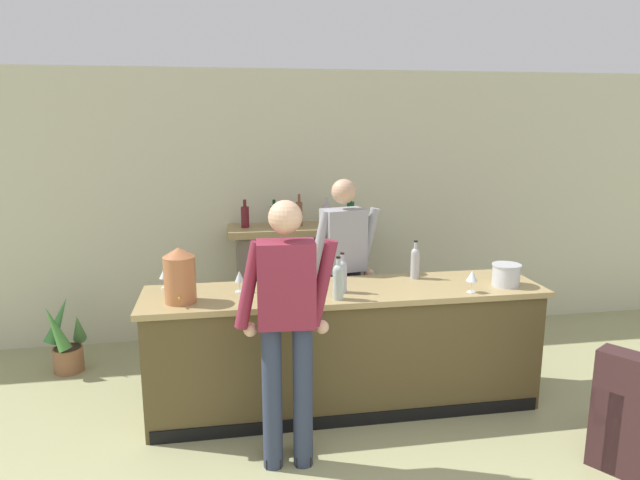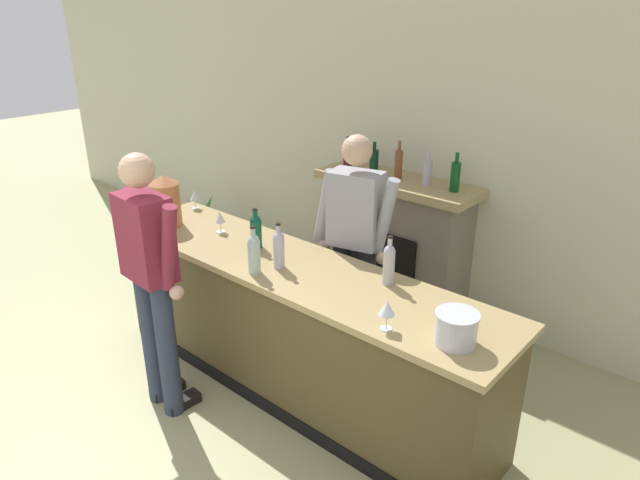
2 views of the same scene
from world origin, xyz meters
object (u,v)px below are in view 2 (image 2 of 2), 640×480
object	(u,v)px
wine_bottle_chardonnay_pale	(256,230)
wine_glass_front_right	(220,218)
wine_glass_front_left	(387,309)
wine_bottle_merlot_tall	(254,252)
potted_plant_corner	(204,230)
ice_bucket_steel	(456,328)
fireplace_stone	(395,243)
person_customer	(151,276)
wine_bottle_cabernet_heavy	(389,263)
copper_dispenser	(165,200)
wine_bottle_burgundy_dark	(279,248)
wine_glass_by_dispenser	(195,196)
person_bartender	(354,244)

from	to	relation	value
wine_bottle_chardonnay_pale	wine_glass_front_right	world-z (taller)	wine_bottle_chardonnay_pale
wine_glass_front_left	wine_bottle_merlot_tall	bearing A→B (deg)	179.62
potted_plant_corner	ice_bucket_steel	distance (m)	3.89
fireplace_stone	wine_bottle_chardonnay_pale	bearing A→B (deg)	-99.70
fireplace_stone	person_customer	distance (m)	2.25
wine_bottle_cabernet_heavy	wine_glass_front_left	distance (m)	0.53
fireplace_stone	copper_dispenser	bearing A→B (deg)	-124.24
wine_bottle_chardonnay_pale	wine_glass_front_left	size ratio (longest dim) A/B	1.70
wine_bottle_burgundy_dark	wine_glass_front_right	distance (m)	0.78
fireplace_stone	wine_bottle_merlot_tall	world-z (taller)	fireplace_stone
person_customer	copper_dispenser	distance (m)	0.94
ice_bucket_steel	wine_glass_by_dispenser	world-z (taller)	ice_bucket_steel
wine_bottle_burgundy_dark	wine_bottle_chardonnay_pale	distance (m)	0.38
fireplace_stone	wine_bottle_merlot_tall	size ratio (longest dim) A/B	4.79
potted_plant_corner	copper_dispenser	world-z (taller)	copper_dispenser
ice_bucket_steel	wine_bottle_burgundy_dark	size ratio (longest dim) A/B	0.73
person_customer	wine_bottle_cabernet_heavy	size ratio (longest dim) A/B	5.62
potted_plant_corner	wine_glass_front_left	world-z (taller)	wine_glass_front_left
person_bartender	wine_glass_front_left	xyz separation A→B (m)	(0.82, -0.78, 0.12)
wine_bottle_chardonnay_pale	wine_glass_front_left	world-z (taller)	wine_bottle_chardonnay_pale
person_bartender	wine_glass_by_dispenser	size ratio (longest dim) A/B	11.12
fireplace_stone	person_bartender	distance (m)	1.03
person_customer	wine_bottle_cabernet_heavy	bearing A→B (deg)	38.28
ice_bucket_steel	wine_glass_front_left	bearing A→B (deg)	-160.45
person_bartender	wine_glass_by_dispenser	xyz separation A→B (m)	(-1.47, -0.27, 0.11)
wine_glass_front_left	wine_bottle_burgundy_dark	bearing A→B (deg)	170.19
person_customer	person_bartender	size ratio (longest dim) A/B	1.01
wine_bottle_burgundy_dark	wine_bottle_merlot_tall	distance (m)	0.17
person_customer	wine_bottle_merlot_tall	bearing A→B (deg)	48.16
wine_bottle_chardonnay_pale	wine_bottle_burgundy_dark	bearing A→B (deg)	-19.97
wine_bottle_burgundy_dark	wine_glass_front_left	distance (m)	0.98
potted_plant_corner	wine_glass_front_right	size ratio (longest dim) A/B	4.08
potted_plant_corner	ice_bucket_steel	xyz separation A→B (m)	(3.62, -1.18, 0.78)
wine_bottle_merlot_tall	wine_glass_by_dispenser	bearing A→B (deg)	158.27
wine_bottle_burgundy_dark	wine_bottle_chardonnay_pale	bearing A→B (deg)	160.03
fireplace_stone	wine_bottle_cabernet_heavy	size ratio (longest dim) A/B	4.82
fireplace_stone	ice_bucket_steel	world-z (taller)	fireplace_stone
wine_bottle_merlot_tall	wine_glass_front_left	bearing A→B (deg)	-0.38
ice_bucket_steel	person_bartender	bearing A→B (deg)	150.41
person_bartender	copper_dispenser	world-z (taller)	person_bartender
wine_glass_by_dispenser	person_customer	bearing A→B (deg)	-49.79
wine_glass_by_dispenser	wine_glass_front_right	world-z (taller)	wine_glass_front_right
wine_bottle_chardonnay_pale	wine_bottle_merlot_tall	bearing A→B (deg)	-44.63
wine_glass_front_right	wine_glass_front_left	distance (m)	1.76
wine_bottle_chardonnay_pale	wine_glass_front_right	xyz separation A→B (m)	(-0.41, 0.01, -0.02)
person_customer	wine_glass_front_left	bearing A→B (deg)	18.06
wine_glass_front_right	wine_glass_by_dispenser	bearing A→B (deg)	160.35
fireplace_stone	wine_glass_front_right	xyz separation A→B (m)	(-0.65, -1.40, 0.47)
copper_dispenser	wine_bottle_chardonnay_pale	xyz separation A→B (m)	(0.83, 0.16, -0.07)
copper_dispenser	wine_bottle_cabernet_heavy	bearing A→B (deg)	9.45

